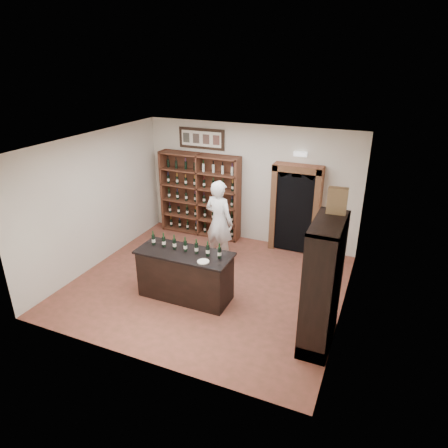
{
  "coord_description": "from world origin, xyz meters",
  "views": [
    {
      "loc": [
        3.21,
        -6.59,
        4.51
      ],
      "look_at": [
        0.25,
        0.3,
        1.31
      ],
      "focal_mm": 32.0,
      "sensor_mm": 36.0,
      "label": 1
    }
  ],
  "objects_px": {
    "counter_bottle_0": "(153,240)",
    "shopkeeper": "(219,222)",
    "side_cabinet": "(323,303)",
    "wine_crate": "(337,201)",
    "wine_shelf": "(200,195)",
    "tasting_counter": "(185,275)"
  },
  "relations": [
    {
      "from": "counter_bottle_0",
      "to": "wine_shelf",
      "type": "bearing_deg",
      "value": 97.52
    },
    {
      "from": "side_cabinet",
      "to": "counter_bottle_0",
      "type": "bearing_deg",
      "value": 174.14
    },
    {
      "from": "wine_shelf",
      "to": "tasting_counter",
      "type": "distance_m",
      "value": 3.19
    },
    {
      "from": "tasting_counter",
      "to": "counter_bottle_0",
      "type": "relative_size",
      "value": 6.27
    },
    {
      "from": "wine_shelf",
      "to": "counter_bottle_0",
      "type": "xyz_separation_m",
      "value": [
        0.38,
        -2.88,
        0.01
      ]
    },
    {
      "from": "wine_shelf",
      "to": "counter_bottle_0",
      "type": "height_order",
      "value": "wine_shelf"
    },
    {
      "from": "side_cabinet",
      "to": "wine_crate",
      "type": "distance_m",
      "value": 1.7
    },
    {
      "from": "counter_bottle_0",
      "to": "tasting_counter",
      "type": "bearing_deg",
      "value": -4.28
    },
    {
      "from": "wine_shelf",
      "to": "counter_bottle_0",
      "type": "distance_m",
      "value": 2.9
    },
    {
      "from": "wine_shelf",
      "to": "side_cabinet",
      "type": "distance_m",
      "value": 5.02
    },
    {
      "from": "wine_crate",
      "to": "side_cabinet",
      "type": "bearing_deg",
      "value": -92.45
    },
    {
      "from": "tasting_counter",
      "to": "wine_crate",
      "type": "height_order",
      "value": "wine_crate"
    },
    {
      "from": "wine_shelf",
      "to": "tasting_counter",
      "type": "height_order",
      "value": "wine_shelf"
    },
    {
      "from": "wine_shelf",
      "to": "tasting_counter",
      "type": "relative_size",
      "value": 1.17
    },
    {
      "from": "wine_shelf",
      "to": "counter_bottle_0",
      "type": "bearing_deg",
      "value": -82.48
    },
    {
      "from": "shopkeeper",
      "to": "wine_crate",
      "type": "height_order",
      "value": "wine_crate"
    },
    {
      "from": "tasting_counter",
      "to": "side_cabinet",
      "type": "bearing_deg",
      "value": -6.28
    },
    {
      "from": "wine_shelf",
      "to": "side_cabinet",
      "type": "bearing_deg",
      "value": -40.21
    },
    {
      "from": "counter_bottle_0",
      "to": "shopkeeper",
      "type": "bearing_deg",
      "value": 66.19
    },
    {
      "from": "wine_shelf",
      "to": "shopkeeper",
      "type": "relative_size",
      "value": 1.12
    },
    {
      "from": "side_cabinet",
      "to": "wine_crate",
      "type": "height_order",
      "value": "wine_crate"
    },
    {
      "from": "shopkeeper",
      "to": "wine_crate",
      "type": "xyz_separation_m",
      "value": [
        2.73,
        -1.61,
        1.43
      ]
    }
  ]
}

